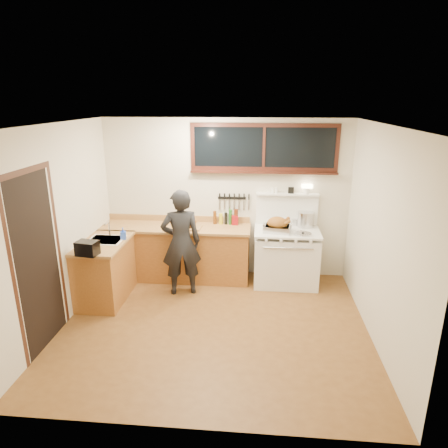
# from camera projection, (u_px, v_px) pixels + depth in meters

# --- Properties ---
(ground_plane) EXTENTS (4.00, 3.50, 0.02)m
(ground_plane) POSITION_uv_depth(u_px,v_px,m) (215.00, 326.00, 5.31)
(ground_plane) COLOR brown
(room_shell) EXTENTS (4.10, 3.60, 2.65)m
(room_shell) POSITION_uv_depth(u_px,v_px,m) (214.00, 206.00, 4.81)
(room_shell) COLOR beige
(room_shell) RESTS_ON ground
(counter_back) EXTENTS (2.44, 0.64, 1.00)m
(counter_back) POSITION_uv_depth(u_px,v_px,m) (176.00, 252.00, 6.62)
(counter_back) COLOR brown
(counter_back) RESTS_ON ground
(counter_left) EXTENTS (0.64, 1.09, 0.90)m
(counter_left) POSITION_uv_depth(u_px,v_px,m) (105.00, 270.00, 5.91)
(counter_left) COLOR brown
(counter_left) RESTS_ON ground
(sink_unit) EXTENTS (0.50, 0.45, 0.37)m
(sink_unit) POSITION_uv_depth(u_px,v_px,m) (106.00, 243.00, 5.86)
(sink_unit) COLOR white
(sink_unit) RESTS_ON counter_left
(vintage_stove) EXTENTS (1.02, 0.74, 1.58)m
(vintage_stove) POSITION_uv_depth(u_px,v_px,m) (286.00, 256.00, 6.42)
(vintage_stove) COLOR white
(vintage_stove) RESTS_ON ground
(back_window) EXTENTS (2.32, 0.13, 0.77)m
(back_window) POSITION_uv_depth(u_px,v_px,m) (264.00, 153.00, 6.26)
(back_window) COLOR black
(back_window) RESTS_ON room_shell
(left_doorway) EXTENTS (0.02, 1.04, 2.17)m
(left_doorway) POSITION_uv_depth(u_px,v_px,m) (38.00, 261.00, 4.63)
(left_doorway) COLOR black
(left_doorway) RESTS_ON ground
(knife_strip) EXTENTS (0.52, 0.03, 0.28)m
(knife_strip) POSITION_uv_depth(u_px,v_px,m) (233.00, 199.00, 6.54)
(knife_strip) COLOR black
(knife_strip) RESTS_ON room_shell
(man) EXTENTS (0.68, 0.53, 1.64)m
(man) POSITION_uv_depth(u_px,v_px,m) (181.00, 243.00, 5.97)
(man) COLOR black
(man) RESTS_ON ground
(soap_bottle) EXTENTS (0.10, 0.10, 0.18)m
(soap_bottle) POSITION_uv_depth(u_px,v_px,m) (123.00, 234.00, 5.85)
(soap_bottle) COLOR blue
(soap_bottle) RESTS_ON counter_left
(toaster) EXTENTS (0.30, 0.23, 0.19)m
(toaster) POSITION_uv_depth(u_px,v_px,m) (87.00, 248.00, 5.26)
(toaster) COLOR black
(toaster) RESTS_ON counter_left
(cutting_board) EXTENTS (0.39, 0.30, 0.13)m
(cutting_board) POSITION_uv_depth(u_px,v_px,m) (189.00, 225.00, 6.36)
(cutting_board) COLOR #A0733F
(cutting_board) RESTS_ON counter_back
(roast_turkey) EXTENTS (0.46, 0.37, 0.24)m
(roast_turkey) POSITION_uv_depth(u_px,v_px,m) (278.00, 226.00, 6.18)
(roast_turkey) COLOR silver
(roast_turkey) RESTS_ON vintage_stove
(stockpot) EXTENTS (0.27, 0.27, 0.25)m
(stockpot) POSITION_uv_depth(u_px,v_px,m) (306.00, 219.00, 6.42)
(stockpot) COLOR silver
(stockpot) RESTS_ON vintage_stove
(saucepan) EXTENTS (0.15, 0.27, 0.11)m
(saucepan) POSITION_uv_depth(u_px,v_px,m) (295.00, 222.00, 6.53)
(saucepan) COLOR silver
(saucepan) RESTS_ON vintage_stove
(pot_lid) EXTENTS (0.35, 0.35, 0.04)m
(pot_lid) POSITION_uv_depth(u_px,v_px,m) (303.00, 234.00, 6.08)
(pot_lid) COLOR silver
(pot_lid) RESTS_ON vintage_stove
(coffee_tin) EXTENTS (0.11, 0.09, 0.16)m
(coffee_tin) POSITION_uv_depth(u_px,v_px,m) (235.00, 220.00, 6.53)
(coffee_tin) COLOR maroon
(coffee_tin) RESTS_ON counter_back
(pitcher) EXTENTS (0.12, 0.12, 0.18)m
(pitcher) POSITION_uv_depth(u_px,v_px,m) (227.00, 218.00, 6.60)
(pitcher) COLOR white
(pitcher) RESTS_ON counter_back
(bottle_cluster) EXTENTS (0.41, 0.07, 0.26)m
(bottle_cluster) POSITION_uv_depth(u_px,v_px,m) (227.00, 218.00, 6.54)
(bottle_cluster) COLOR black
(bottle_cluster) RESTS_ON counter_back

